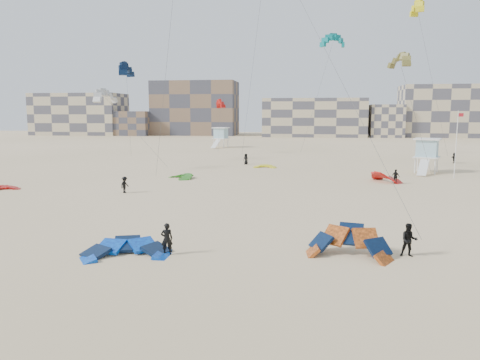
# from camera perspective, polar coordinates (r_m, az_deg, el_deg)

# --- Properties ---
(ground) EXTENTS (320.00, 320.00, 0.00)m
(ground) POSITION_cam_1_polar(r_m,az_deg,el_deg) (25.66, -11.71, -9.03)
(ground) COLOR beige
(ground) RESTS_ON ground
(kite_ground_blue) EXTENTS (5.95, 6.11, 2.70)m
(kite_ground_blue) POSITION_cam_1_polar(r_m,az_deg,el_deg) (25.84, -13.71, -8.97)
(kite_ground_blue) COLOR blue
(kite_ground_blue) RESTS_ON ground
(kite_ground_orange) EXTENTS (5.21, 5.23, 4.35)m
(kite_ground_orange) POSITION_cam_1_polar(r_m,az_deg,el_deg) (25.65, 13.06, -9.08)
(kite_ground_orange) COLOR orange
(kite_ground_orange) RESTS_ON ground
(kite_ground_red) EXTENTS (4.26, 4.24, 1.21)m
(kite_ground_red) POSITION_cam_1_polar(r_m,az_deg,el_deg) (51.53, -27.01, -1.10)
(kite_ground_red) COLOR #C21E00
(kite_ground_red) RESTS_ON ground
(kite_ground_green) EXTENTS (5.06, 5.03, 1.86)m
(kite_ground_green) POSITION_cam_1_polar(r_m,az_deg,el_deg) (54.52, -7.24, 0.20)
(kite_ground_green) COLOR #307914
(kite_ground_green) RESTS_ON ground
(kite_ground_red_far) EXTENTS (5.35, 5.28, 3.40)m
(kite_ground_red_far) POSITION_cam_1_polar(r_m,az_deg,el_deg) (53.97, 17.29, -0.19)
(kite_ground_red_far) COLOR #C21E00
(kite_ground_red_far) RESTS_ON ground
(kite_ground_yellow) EXTENTS (2.89, 3.07, 1.13)m
(kite_ground_yellow) POSITION_cam_1_polar(r_m,az_deg,el_deg) (64.84, 3.05, 1.52)
(kite_ground_yellow) COLOR yellow
(kite_ground_yellow) RESTS_ON ground
(kitesurfer_main) EXTENTS (0.74, 0.62, 1.73)m
(kitesurfer_main) POSITION_cam_1_polar(r_m,az_deg,el_deg) (25.40, -8.91, -7.10)
(kitesurfer_main) COLOR black
(kitesurfer_main) RESTS_ON ground
(kitesurfer_b) EXTENTS (0.90, 0.72, 1.78)m
(kitesurfer_b) POSITION_cam_1_polar(r_m,az_deg,el_deg) (26.32, 19.91, -6.91)
(kitesurfer_b) COLOR black
(kitesurfer_b) RESTS_ON ground
(kitesurfer_c) EXTENTS (0.83, 1.13, 1.56)m
(kitesurfer_c) POSITION_cam_1_polar(r_m,az_deg,el_deg) (45.53, -13.88, -0.56)
(kitesurfer_c) COLOR black
(kitesurfer_c) RESTS_ON ground
(kitesurfer_d) EXTENTS (0.95, 0.88, 1.56)m
(kitesurfer_d) POSITION_cam_1_polar(r_m,az_deg,el_deg) (52.49, 18.45, 0.39)
(kitesurfer_d) COLOR black
(kitesurfer_d) RESTS_ON ground
(kitesurfer_e) EXTENTS (0.91, 0.77, 1.59)m
(kitesurfer_e) POSITION_cam_1_polar(r_m,az_deg,el_deg) (68.70, 0.73, 2.58)
(kitesurfer_e) COLOR black
(kitesurfer_e) RESTS_ON ground
(kitesurfer_f) EXTENTS (0.60, 1.48, 1.56)m
(kitesurfer_f) POSITION_cam_1_polar(r_m,az_deg,el_deg) (77.56, 24.65, 2.46)
(kitesurfer_f) COLOR black
(kitesurfer_f) RESTS_ON ground
(kite_fly_grey) EXTENTS (11.40, 5.50, 9.93)m
(kite_fly_grey) POSITION_cam_1_polar(r_m,az_deg,el_deg) (63.26, -16.13, 9.66)
(kite_fly_grey) COLOR silver
(kite_fly_grey) RESTS_ON ground
(kite_fly_olive) EXTENTS (5.62, 4.12, 13.31)m
(kite_fly_olive) POSITION_cam_1_polar(r_m,az_deg,el_deg) (55.13, 18.90, 13.49)
(kite_fly_olive) COLOR brown
(kite_fly_olive) RESTS_ON ground
(kite_fly_yellow) EXTENTS (8.62, 7.89, 21.67)m
(kite_fly_yellow) POSITION_cam_1_polar(r_m,az_deg,el_deg) (71.81, 20.79, 18.96)
(kite_fly_yellow) COLOR yellow
(kite_fly_yellow) RESTS_ON ground
(kite_fly_navy) EXTENTS (4.04, 4.08, 14.16)m
(kite_fly_navy) POSITION_cam_1_polar(r_m,az_deg,el_deg) (74.12, -13.70, 12.83)
(kite_fly_navy) COLOR #06193B
(kite_fly_navy) RESTS_ON ground
(kite_fly_teal_b) EXTENTS (7.57, 7.26, 19.60)m
(kite_fly_teal_b) POSITION_cam_1_polar(r_m,az_deg,el_deg) (83.94, 11.27, 16.18)
(kite_fly_teal_b) COLOR #0B8280
(kite_fly_teal_b) RESTS_ON ground
(kite_fly_red) EXTENTS (4.09, 8.40, 9.11)m
(kite_fly_red) POSITION_cam_1_polar(r_m,az_deg,el_deg) (86.35, -2.39, 9.17)
(kite_fly_red) COLOR #C21E00
(kite_fly_red) RESTS_ON ground
(lifeguard_tower_near) EXTENTS (3.93, 6.42, 4.34)m
(lifeguard_tower_near) POSITION_cam_1_polar(r_m,az_deg,el_deg) (63.56, 21.81, 2.76)
(lifeguard_tower_near) COLOR white
(lifeguard_tower_near) RESTS_ON ground
(lifeguard_tower_far) EXTENTS (3.68, 6.30, 4.36)m
(lifeguard_tower_far) POSITION_cam_1_polar(r_m,az_deg,el_deg) (102.50, -2.35, 5.20)
(lifeguard_tower_far) COLOR white
(lifeguard_tower_far) RESTS_ON ground
(flagpole) EXTENTS (0.63, 0.10, 7.77)m
(flagpole) POSITION_cam_1_polar(r_m,az_deg,el_deg) (59.08, 24.88, 4.10)
(flagpole) COLOR white
(flagpole) RESTS_ON ground
(condo_west_a) EXTENTS (30.00, 15.00, 14.00)m
(condo_west_a) POSITION_cam_1_polar(r_m,az_deg,el_deg) (171.99, -18.95, 7.59)
(condo_west_a) COLOR #BFAE8C
(condo_west_a) RESTS_ON ground
(condo_west_b) EXTENTS (28.00, 14.00, 18.00)m
(condo_west_b) POSITION_cam_1_polar(r_m,az_deg,el_deg) (161.66, -5.47, 8.69)
(condo_west_b) COLOR brown
(condo_west_b) RESTS_ON ground
(condo_mid) EXTENTS (32.00, 16.00, 12.00)m
(condo_mid) POSITION_cam_1_polar(r_m,az_deg,el_deg) (152.99, 9.01, 7.53)
(condo_mid) COLOR #BFAE8C
(condo_mid) RESTS_ON ground
(condo_east) EXTENTS (26.00, 14.00, 16.00)m
(condo_east) POSITION_cam_1_polar(r_m,az_deg,el_deg) (160.42, 23.59, 7.70)
(condo_east) COLOR #BFAE8C
(condo_east) RESTS_ON ground
(condo_fill_left) EXTENTS (12.00, 10.00, 8.00)m
(condo_fill_left) POSITION_cam_1_polar(r_m,az_deg,el_deg) (161.99, -12.89, 6.75)
(condo_fill_left) COLOR brown
(condo_fill_left) RESTS_ON ground
(condo_fill_right) EXTENTS (10.00, 10.00, 10.00)m
(condo_fill_right) POSITION_cam_1_polar(r_m,az_deg,el_deg) (152.80, 17.35, 6.89)
(condo_fill_right) COLOR #BFAE8C
(condo_fill_right) RESTS_ON ground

